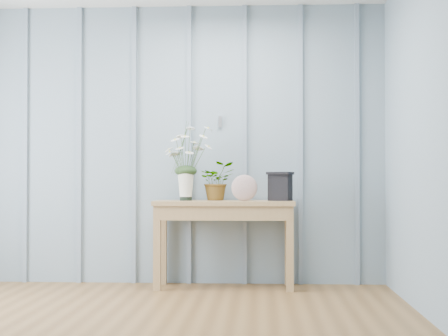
# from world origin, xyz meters

# --- Properties ---
(room_shell) EXTENTS (4.00, 4.50, 2.50)m
(room_shell) POSITION_xyz_m (0.00, 0.92, 1.99)
(room_shell) COLOR #8194A2
(room_shell) RESTS_ON ground
(sideboard) EXTENTS (1.20, 0.45, 0.75)m
(sideboard) POSITION_xyz_m (0.58, 1.99, 0.64)
(sideboard) COLOR #9D7A4C
(sideboard) RESTS_ON ground
(daisy_vase) EXTENTS (0.46, 0.35, 0.66)m
(daisy_vase) POSITION_xyz_m (0.25, 1.97, 1.16)
(daisy_vase) COLOR black
(daisy_vase) RESTS_ON sideboard
(spider_plant) EXTENTS (0.36, 0.33, 0.34)m
(spider_plant) POSITION_xyz_m (0.51, 2.09, 0.92)
(spider_plant) COLOR #1C3417
(spider_plant) RESTS_ON sideboard
(felt_disc_vessel) EXTENTS (0.23, 0.08, 0.22)m
(felt_disc_vessel) POSITION_xyz_m (0.76, 1.92, 0.86)
(felt_disc_vessel) COLOR brown
(felt_disc_vessel) RESTS_ON sideboard
(carved_box) EXTENTS (0.24, 0.22, 0.25)m
(carved_box) POSITION_xyz_m (1.06, 1.97, 0.88)
(carved_box) COLOR black
(carved_box) RESTS_ON sideboard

